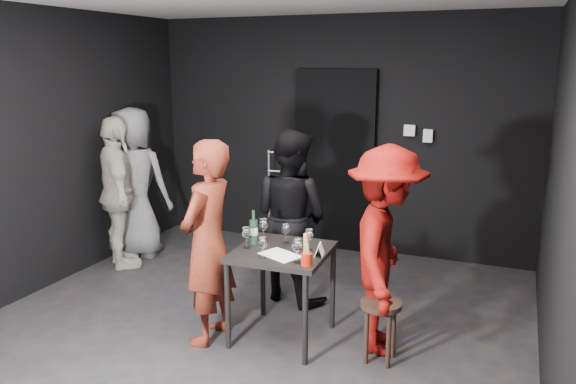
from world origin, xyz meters
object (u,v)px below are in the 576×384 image
at_px(wine_bottle, 254,231).
at_px(breadstick_cup, 307,250).
at_px(stool, 381,316).
at_px(man_maroon, 386,244).
at_px(server_red, 207,235).
at_px(bystander_cream, 117,187).
at_px(woman_black, 291,210).
at_px(tasting_table, 282,261).
at_px(hand_truck, 281,230).
at_px(bystander_grey, 133,173).

height_order(wine_bottle, breadstick_cup, wine_bottle).
xyz_separation_m(stool, man_maroon, (-0.03, 0.19, 0.49)).
relative_size(server_red, bystander_cream, 0.98).
bearing_deg(man_maroon, wine_bottle, 86.24).
distance_m(woman_black, man_maroon, 1.20).
xyz_separation_m(woman_black, wine_bottle, (-0.02, -0.73, 0.00)).
bearing_deg(bystander_cream, tasting_table, -156.56).
bearing_deg(hand_truck, breadstick_cup, -70.56).
bearing_deg(breadstick_cup, bystander_grey, 151.12).
bearing_deg(woman_black, bystander_grey, 5.11).
height_order(hand_truck, tasting_table, hand_truck).
distance_m(server_red, woman_black, 1.04).
xyz_separation_m(woman_black, breadstick_cup, (0.54, -1.02, 0.01)).
xyz_separation_m(tasting_table, wine_bottle, (-0.27, 0.04, 0.21)).
height_order(server_red, wine_bottle, server_red).
height_order(bystander_cream, breadstick_cup, bystander_cream).
bearing_deg(server_red, woman_black, 163.71).
distance_m(server_red, bystander_grey, 2.31).
distance_m(wine_bottle, breadstick_cup, 0.64).
xyz_separation_m(bystander_grey, wine_bottle, (2.07, -1.16, -0.10)).
xyz_separation_m(man_maroon, bystander_grey, (-3.12, 1.06, 0.11)).
height_order(hand_truck, bystander_grey, bystander_grey).
distance_m(tasting_table, breadstick_cup, 0.44).
relative_size(hand_truck, bystander_cream, 0.66).
height_order(stool, server_red, server_red).
bearing_deg(wine_bottle, bystander_grey, 150.68).
xyz_separation_m(stool, wine_bottle, (-1.08, 0.09, 0.50)).
relative_size(tasting_table, stool, 1.60).
distance_m(bystander_cream, breadstick_cup, 2.77).
height_order(hand_truck, man_maroon, man_maroon).
distance_m(stool, server_red, 1.45).
relative_size(hand_truck, breadstick_cup, 4.55).
distance_m(bystander_cream, bystander_grey, 0.40).
distance_m(server_red, man_maroon, 1.37).
relative_size(man_maroon, wine_bottle, 6.11).
bearing_deg(bystander_cream, woman_black, -138.03).
bearing_deg(tasting_table, breadstick_cup, -39.62).
bearing_deg(stool, man_maroon, 98.04).
relative_size(stool, woman_black, 0.28).
distance_m(woman_black, wine_bottle, 0.73).
bearing_deg(woman_black, wine_bottle, 104.94).
bearing_deg(server_red, breadstick_cup, 88.87).
bearing_deg(man_maroon, woman_black, 49.43).
distance_m(hand_truck, stool, 2.72).
bearing_deg(stool, tasting_table, 176.51).
distance_m(stool, bystander_grey, 3.44).
height_order(tasting_table, server_red, server_red).
relative_size(hand_truck, wine_bottle, 4.17).
bearing_deg(breadstick_cup, hand_truck, 117.27).
bearing_deg(hand_truck, server_red, -88.87).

